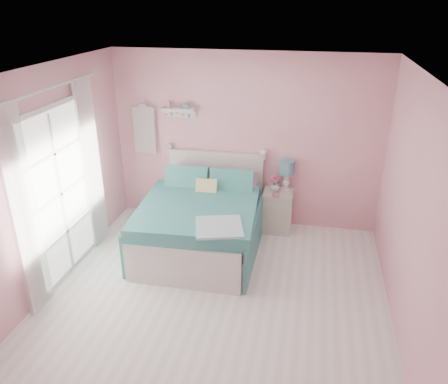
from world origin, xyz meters
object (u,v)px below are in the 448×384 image
(table_lamp, at_px, (287,169))
(vase, at_px, (274,186))
(teacup, at_px, (276,194))
(nightstand, at_px, (277,211))
(bed, at_px, (201,223))

(table_lamp, distance_m, vase, 0.31)
(vase, relative_size, teacup, 1.61)
(nightstand, bearing_deg, bed, -143.00)
(nightstand, distance_m, table_lamp, 0.65)
(nightstand, xyz_separation_m, table_lamp, (0.09, 0.12, 0.63))
(teacup, bearing_deg, bed, -149.21)
(bed, relative_size, table_lamp, 4.31)
(teacup, bearing_deg, table_lamp, 67.49)
(vase, distance_m, teacup, 0.20)
(vase, xyz_separation_m, teacup, (0.04, -0.19, -0.04))
(bed, distance_m, teacup, 1.15)
(bed, bearing_deg, vase, 36.25)
(vase, bearing_deg, bed, -140.33)
(nightstand, distance_m, vase, 0.39)
(table_lamp, relative_size, teacup, 4.86)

